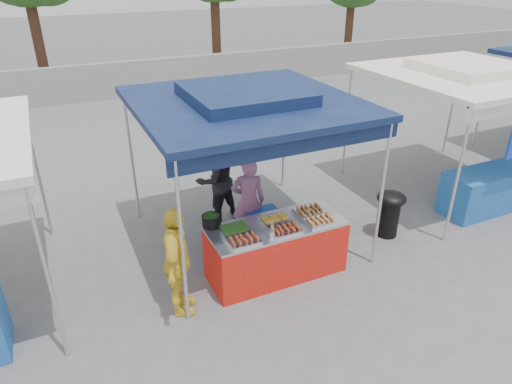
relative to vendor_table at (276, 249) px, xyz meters
name	(u,v)px	position (x,y,z in m)	size (l,w,h in m)	color
ground_plane	(273,269)	(0.00, 0.10, -0.43)	(80.00, 80.00, 0.00)	#5F5F62
back_wall	(128,79)	(0.00, 11.10, 0.17)	(40.00, 0.25, 1.20)	gray
main_canopy	(245,102)	(0.00, 1.07, 1.94)	(3.20, 3.20, 2.57)	silver
neighbor_stall_right	(477,119)	(4.50, 0.67, 1.18)	(3.20, 3.20, 2.57)	silver
vendor_table	(276,249)	(0.00, 0.00, 0.00)	(2.00, 0.80, 0.85)	red
food_tray_fl	(244,241)	(-0.62, -0.23, 0.46)	(0.42, 0.30, 0.07)	silver
food_tray_fm	(285,230)	(0.02, -0.23, 0.46)	(0.42, 0.30, 0.07)	silver
food_tray_fr	(319,221)	(0.58, -0.22, 0.46)	(0.42, 0.30, 0.07)	silver
food_tray_bl	(235,229)	(-0.62, 0.08, 0.46)	(0.42, 0.30, 0.07)	silver
food_tray_bm	(275,219)	(0.02, 0.09, 0.46)	(0.42, 0.30, 0.07)	silver
food_tray_br	(309,211)	(0.60, 0.10, 0.46)	(0.42, 0.30, 0.07)	silver
cooking_pot	(211,221)	(-0.85, 0.37, 0.50)	(0.27, 0.27, 0.16)	black
skewer_cup	(272,235)	(-0.22, -0.28, 0.48)	(0.08, 0.08, 0.10)	silver
wok_burner	(390,210)	(2.23, 0.15, 0.06)	(0.49, 0.49, 0.83)	black
crate_left	(225,250)	(-0.54, 0.70, -0.29)	(0.46, 0.33, 0.28)	#153BAC
crate_right	(263,236)	(0.16, 0.79, -0.26)	(0.55, 0.38, 0.33)	#153BAC
crate_stacked	(263,219)	(0.16, 0.79, 0.06)	(0.51, 0.36, 0.31)	#153BAC
vendor_woman	(248,201)	(-0.01, 0.98, 0.33)	(0.55, 0.36, 1.51)	#925C87
helper_man	(216,180)	(-0.22, 1.88, 0.38)	(0.78, 0.61, 1.60)	black
customer_person	(177,263)	(-1.53, -0.20, 0.35)	(0.91, 0.38, 1.56)	yellow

